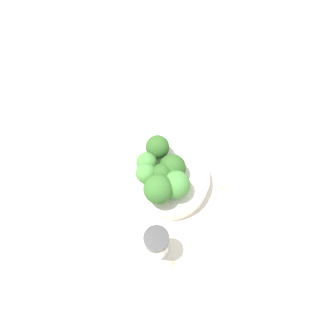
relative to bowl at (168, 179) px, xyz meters
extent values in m
plane|color=beige|center=(0.00, 0.00, -0.02)|extent=(3.00, 3.00, 0.00)
cylinder|color=silver|center=(0.00, 0.00, 0.00)|extent=(0.15, 0.15, 0.03)
cylinder|color=#8EB770|center=(-0.05, 0.00, 0.03)|extent=(0.02, 0.02, 0.02)
sphere|color=#28511E|center=(-0.05, 0.00, 0.05)|extent=(0.04, 0.04, 0.04)
cylinder|color=#84AD66|center=(0.01, -0.01, 0.03)|extent=(0.02, 0.02, 0.03)
sphere|color=#28511E|center=(0.01, -0.01, 0.05)|extent=(0.04, 0.04, 0.04)
cylinder|color=#8EB770|center=(-0.03, -0.03, 0.03)|extent=(0.02, 0.02, 0.02)
sphere|color=#3D7533|center=(-0.03, -0.03, 0.04)|extent=(0.04, 0.04, 0.04)
cylinder|color=#7A9E5B|center=(0.00, 0.01, 0.03)|extent=(0.02, 0.02, 0.02)
sphere|color=#28511E|center=(0.00, 0.01, 0.04)|extent=(0.05, 0.05, 0.05)
cylinder|color=#8EB770|center=(0.03, 0.00, 0.03)|extent=(0.02, 0.02, 0.02)
sphere|color=#3D7533|center=(0.03, 0.00, 0.05)|extent=(0.05, 0.05, 0.05)
cylinder|color=#7A9E5B|center=(0.03, -0.03, 0.03)|extent=(0.02, 0.02, 0.03)
sphere|color=#2D5B23|center=(0.03, -0.03, 0.05)|extent=(0.05, 0.05, 0.05)
cylinder|color=#7A9E5B|center=(-0.01, -0.04, 0.03)|extent=(0.02, 0.02, 0.03)
sphere|color=#3D7533|center=(-0.01, -0.04, 0.05)|extent=(0.04, 0.04, 0.04)
cylinder|color=silver|center=(0.11, -0.07, 0.02)|extent=(0.04, 0.04, 0.06)
cylinder|color=#2D2D2D|center=(0.11, -0.07, 0.06)|extent=(0.04, 0.04, 0.02)
cube|color=#AD7F4C|center=(0.14, -0.05, -0.01)|extent=(0.01, 0.01, 0.01)
cube|color=tan|center=(0.05, 0.09, -0.01)|extent=(0.01, 0.01, 0.01)
camera|label=1|loc=(0.22, -0.10, 0.56)|focal=35.00mm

